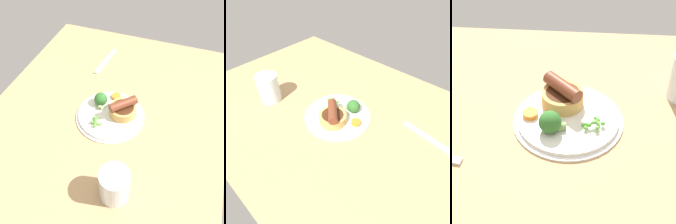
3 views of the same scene
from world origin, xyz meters
The scene contains 8 objects.
dining_table centered at (0.00, 0.00, 1.50)cm, with size 110.00×80.00×3.00cm, color tan.
dinner_plate centered at (3.76, -1.85, 3.57)cm, with size 23.28×23.28×1.40cm.
sausage_pudding centered at (5.27, -5.84, 6.75)cm, with size 9.10×9.10×6.13cm.
pea_pile centered at (-1.71, 1.01, 5.39)cm, with size 4.85×4.10×1.83cm.
broccoli_floret_near centered at (6.99, 2.70, 6.64)cm, with size 5.65×4.62×4.62cm.
carrot_slice_5 centered at (11.70, -1.36, 4.95)cm, with size 3.28×3.28×1.11cm, color orange.
fork centered at (32.01, 10.26, 3.30)cm, with size 18.00×1.60×0.60cm, color silver.
drinking_glass centered at (-21.88, -12.19, 8.25)cm, with size 7.87×7.87×10.51cm, color silver.
Camera 2 is at (38.58, -39.21, 52.67)cm, focal length 32.00 mm.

